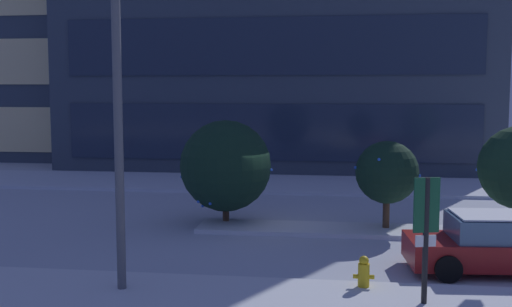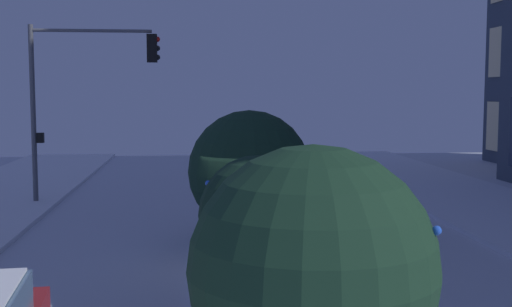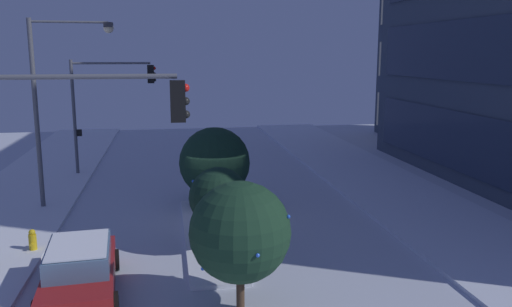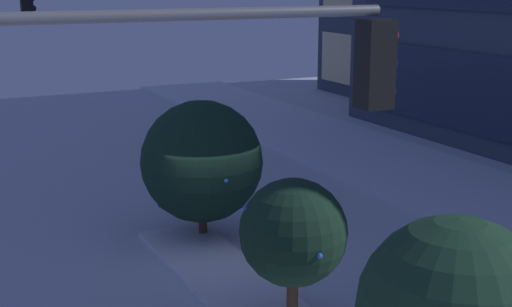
{
  "view_description": "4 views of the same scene",
  "coord_description": "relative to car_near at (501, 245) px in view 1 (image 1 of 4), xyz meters",
  "views": [
    {
      "loc": [
        3.0,
        -20.63,
        4.63
      ],
      "look_at": [
        0.13,
        0.73,
        2.38
      ],
      "focal_mm": 43.86,
      "sensor_mm": 36.0,
      "label": 1
    },
    {
      "loc": [
        15.25,
        -1.48,
        4.01
      ],
      "look_at": [
        -2.18,
        0.3,
        2.35
      ],
      "focal_mm": 45.33,
      "sensor_mm": 36.0,
      "label": 2
    },
    {
      "loc": [
        21.49,
        -1.97,
        6.68
      ],
      "look_at": [
        -2.96,
        2.19,
        1.95
      ],
      "focal_mm": 36.75,
      "sensor_mm": 36.0,
      "label": 3
    },
    {
      "loc": [
        15.36,
        -6.47,
        6.5
      ],
      "look_at": [
        -1.19,
        1.71,
        1.96
      ],
      "focal_mm": 50.09,
      "sensor_mm": 36.0,
      "label": 4
    }
  ],
  "objects": [
    {
      "name": "parking_info_sign",
      "position": [
        -2.27,
        -3.03,
        1.07
      ],
      "size": [
        0.54,
        0.21,
        2.81
      ],
      "rotation": [
        0.0,
        0.0,
        1.85
      ],
      "color": "black",
      "rests_on": "ground"
    },
    {
      "name": "curb_strip_far",
      "position": [
        -7.07,
        13.33,
        -0.64
      ],
      "size": [
        52.0,
        5.2,
        0.14
      ],
      "primitive_type": "cube",
      "color": "silver",
      "rests_on": "ground"
    },
    {
      "name": "decorated_tree_right_of_median",
      "position": [
        -2.55,
        4.18,
        1.23
      ],
      "size": [
        2.12,
        2.02,
        2.96
      ],
      "color": "#473323",
      "rests_on": "ground"
    },
    {
      "name": "fire_hydrant",
      "position": [
        -3.49,
        -2.08,
        -0.3
      ],
      "size": [
        0.48,
        0.26,
        0.86
      ],
      "color": "gold",
      "rests_on": "ground"
    },
    {
      "name": "office_tower_secondary",
      "position": [
        -22.26,
        24.71,
        7.64
      ],
      "size": [
        12.24,
        8.96,
        16.7
      ],
      "color": "#384251",
      "rests_on": "ground"
    },
    {
      "name": "decorated_tree_median",
      "position": [
        -7.88,
        4.52,
        1.31
      ],
      "size": [
        3.17,
        3.09,
        3.57
      ],
      "color": "#473323",
      "rests_on": "ground"
    },
    {
      "name": "median_strip",
      "position": [
        -4.15,
        3.94,
        -0.64
      ],
      "size": [
        9.0,
        1.8,
        0.14
      ],
      "primitive_type": "cube",
      "color": "silver",
      "rests_on": "ground"
    },
    {
      "name": "ground",
      "position": [
        -7.07,
        4.53,
        -0.71
      ],
      "size": [
        52.0,
        52.0,
        0.0
      ],
      "primitive_type": "plane",
      "color": "silver"
    },
    {
      "name": "car_near",
      "position": [
        0.0,
        0.0,
        0.0
      ],
      "size": [
        4.85,
        2.37,
        1.49
      ],
      "rotation": [
        0.0,
        0.0,
        0.08
      ],
      "color": "maroon",
      "rests_on": "ground"
    },
    {
      "name": "street_lamp_arched",
      "position": [
        -8.97,
        -2.01,
        4.58
      ],
      "size": [
        0.6,
        3.45,
        8.14
      ],
      "rotation": [
        0.0,
        0.0,
        1.64
      ],
      "color": "#565960",
      "rests_on": "ground"
    }
  ]
}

